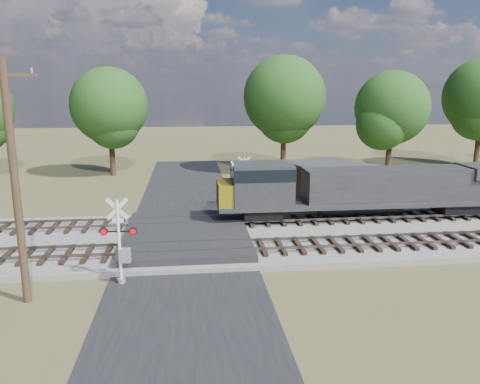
{
  "coord_description": "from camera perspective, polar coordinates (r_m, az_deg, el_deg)",
  "views": [
    {
      "loc": [
        0.24,
        -25.26,
        8.68
      ],
      "look_at": [
        3.26,
        2.0,
        2.5
      ],
      "focal_mm": 35.0,
      "sensor_mm": 36.0,
      "label": 1
    }
  ],
  "objects": [
    {
      "name": "ballast_bed",
      "position": [
        28.84,
        13.83,
        -4.89
      ],
      "size": [
        140.0,
        10.0,
        0.3
      ],
      "primitive_type": "cube",
      "color": "gray",
      "rests_on": "ground"
    },
    {
      "name": "crossing_panel",
      "position": [
        27.08,
        -6.54,
        -5.38
      ],
      "size": [
        7.0,
        9.0,
        0.62
      ],
      "primitive_type": "cube",
      "color": "#262628",
      "rests_on": "ground"
    },
    {
      "name": "crossing_signal_far",
      "position": [
        34.23,
        0.39,
        0.73
      ],
      "size": [
        1.52,
        0.41,
        3.8
      ],
      "rotation": [
        0.0,
        0.0,
        2.95
      ],
      "color": "silver",
      "rests_on": "ground"
    },
    {
      "name": "track_near",
      "position": [
        24.85,
        0.71,
        -6.73
      ],
      "size": [
        140.0,
        2.6,
        0.33
      ],
      "color": "black",
      "rests_on": "ballast_bed"
    },
    {
      "name": "ground",
      "position": [
        26.71,
        -6.53,
        -6.35
      ],
      "size": [
        160.0,
        160.0,
        0.0
      ],
      "primitive_type": "plane",
      "color": "#4C502B",
      "rests_on": "ground"
    },
    {
      "name": "crossing_signal_near",
      "position": [
        21.49,
        -14.25,
        -6.74
      ],
      "size": [
        1.62,
        0.35,
        4.02
      ],
      "rotation": [
        0.0,
        0.0,
        -0.06
      ],
      "color": "silver",
      "rests_on": "ground"
    },
    {
      "name": "utility_pole",
      "position": [
        20.22,
        -25.77,
        1.46
      ],
      "size": [
        2.34,
        0.77,
        9.78
      ],
      "rotation": [
        0.0,
        0.0,
        0.27
      ],
      "color": "#351F18",
      "rests_on": "ground"
    },
    {
      "name": "equipment_shed",
      "position": [
        34.95,
        10.22,
        0.9
      ],
      "size": [
        6.06,
        6.06,
        3.26
      ],
      "rotation": [
        0.0,
        0.0,
        0.32
      ],
      "color": "#4A3620",
      "rests_on": "ground"
    },
    {
      "name": "track_far",
      "position": [
        29.58,
        -0.47,
        -3.53
      ],
      "size": [
        140.0,
        2.6,
        0.33
      ],
      "color": "black",
      "rests_on": "ballast_bed"
    },
    {
      "name": "road",
      "position": [
        26.7,
        -6.53,
        -6.27
      ],
      "size": [
        7.0,
        60.0,
        0.08
      ],
      "primitive_type": "cube",
      "color": "black",
      "rests_on": "ground"
    },
    {
      "name": "treeline",
      "position": [
        47.39,
        4.31,
        10.58
      ],
      "size": [
        77.45,
        11.16,
        11.82
      ],
      "color": "black",
      "rests_on": "ground"
    }
  ]
}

